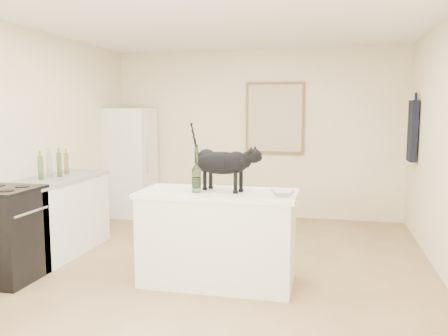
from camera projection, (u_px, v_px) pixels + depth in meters
floor at (213, 274)px, 4.70m from camera, size 5.50×5.50×0.00m
ceiling at (212, 12)px, 4.38m from camera, size 5.50×5.50×0.00m
wall_back at (256, 134)px, 7.20m from camera, size 4.50×0.00×4.50m
wall_front at (47, 200)px, 1.88m from camera, size 4.50×0.00×4.50m
wall_left at (14, 144)px, 5.03m from camera, size 0.00×5.50×5.50m
island_base at (218, 239)px, 4.43m from camera, size 1.44×0.67×0.86m
island_top at (218, 193)px, 4.37m from camera, size 1.50×0.70×0.04m
left_cabinets at (58, 217)px, 5.37m from camera, size 0.60×1.40×0.86m
left_countertop at (56, 179)px, 5.31m from camera, size 0.62×1.44×0.04m
stove at (5, 236)px, 4.49m from camera, size 0.60×0.60×0.90m
fridge at (130, 162)px, 7.30m from camera, size 0.68×0.68×1.70m
artwork_frame at (275, 118)px, 7.07m from camera, size 0.90×0.03×1.10m
artwork_canvas at (275, 118)px, 7.06m from camera, size 0.82×0.00×1.02m
hanging_garment at (413, 131)px, 6.03m from camera, size 0.08×0.34×0.80m
black_cat at (222, 166)px, 4.37m from camera, size 0.72×0.42×0.48m
wine_bottle at (196, 172)px, 4.29m from camera, size 0.08×0.08×0.40m
glass_bowl at (283, 194)px, 4.10m from camera, size 0.26×0.26×0.05m
fridge_paper at (153, 142)px, 7.30m from camera, size 0.05×0.14×0.18m
counter_bottle_cluster at (54, 166)px, 5.30m from camera, size 0.12×0.54×0.28m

